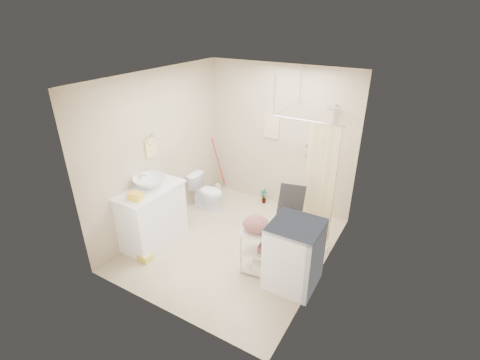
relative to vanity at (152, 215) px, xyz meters
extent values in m
plane|color=beige|center=(1.16, 0.57, -0.47)|extent=(3.20, 3.20, 0.00)
cube|color=silver|center=(1.16, 0.57, 2.13)|extent=(2.80, 3.20, 0.04)
cube|color=#C3B497|center=(1.16, 2.17, 0.83)|extent=(2.80, 0.04, 2.60)
cube|color=#C3B497|center=(1.16, -1.03, 0.83)|extent=(2.80, 0.04, 2.60)
cube|color=#C3B497|center=(-0.24, 0.57, 0.83)|extent=(0.04, 3.20, 2.60)
cube|color=#C3B497|center=(2.56, 0.57, 0.83)|extent=(0.04, 3.20, 2.60)
cube|color=white|center=(0.00, 0.00, 0.00)|extent=(0.62, 1.09, 0.95)
imported|color=white|center=(-0.01, 0.05, 0.56)|extent=(0.55, 0.55, 0.17)
cube|color=yellow|center=(0.08, -0.33, 0.53)|extent=(0.22, 0.19, 0.11)
cube|color=yellow|center=(0.22, -0.45, -0.40)|extent=(0.30, 0.23, 0.15)
imported|color=white|center=(0.12, 1.32, -0.15)|extent=(0.65, 0.38, 0.66)
imported|color=brown|center=(0.97, 1.99, -0.33)|extent=(0.15, 0.10, 0.29)
imported|color=#993C20|center=(1.39, 2.03, -0.31)|extent=(0.21, 0.18, 0.32)
cube|color=beige|center=(1.01, 2.15, 1.03)|extent=(0.28, 0.03, 0.42)
imported|color=silver|center=(1.79, 2.08, 0.98)|extent=(0.12, 0.12, 0.27)
imported|color=#4960AE|center=(1.87, 2.10, 0.94)|extent=(0.10, 0.10, 0.18)
cube|color=white|center=(2.30, 0.24, 0.00)|extent=(0.65, 0.68, 0.94)
camera|label=1|loc=(3.55, -3.30, 2.90)|focal=26.00mm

